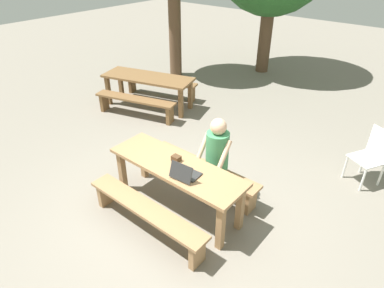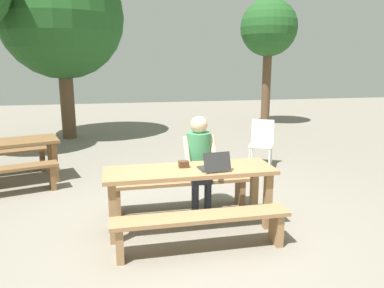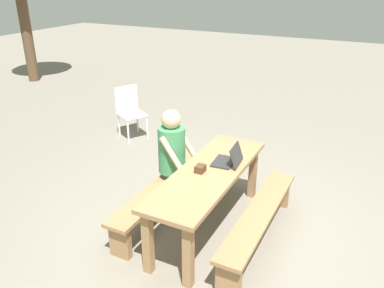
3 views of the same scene
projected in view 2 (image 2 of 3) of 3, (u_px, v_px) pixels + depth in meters
The scene contains 10 objects.
ground_plane at pixel (190, 227), 4.67m from camera, with size 30.00×30.00×0.00m, color gray.
picnic_table_front at pixel (190, 178), 4.53m from camera, with size 2.07×0.65×0.77m.
bench_near at pixel (201, 223), 4.01m from camera, with size 1.96×0.30×0.43m.
bench_far at pixel (181, 187), 5.19m from camera, with size 1.96×0.30×0.43m.
laptop at pixel (214, 166), 4.43m from camera, with size 0.35×0.34×0.24m.
small_pouch at pixel (184, 164), 4.56m from camera, with size 0.12×0.10×0.08m.
person_seated at pixel (199, 155), 5.12m from camera, with size 0.45×0.43×1.32m.
plastic_chair at pixel (262, 142), 7.33m from camera, with size 0.60×0.60×0.92m.
tree_right at pixel (61, 17), 9.52m from camera, with size 3.19×3.19×4.78m.
tree_rear at pixel (269, 30), 11.75m from camera, with size 1.80×1.80×4.02m.
Camera 2 is at (-0.88, -4.24, 2.03)m, focal length 34.64 mm.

